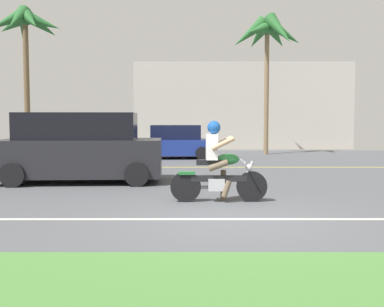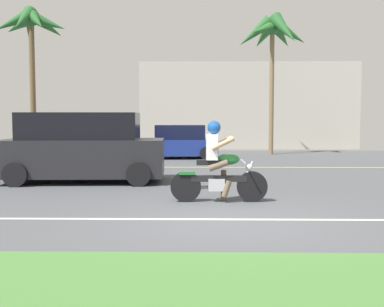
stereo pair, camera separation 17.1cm
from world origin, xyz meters
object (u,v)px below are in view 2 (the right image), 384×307
(suv_nearby, at_px, (83,148))
(palm_tree_1, at_px, (273,36))
(parked_car_1, at_px, (176,143))
(motorcyclist, at_px, (218,168))
(parked_car_0, at_px, (59,143))
(palm_tree_0, at_px, (31,28))

(suv_nearby, bearing_deg, palm_tree_1, 56.76)
(parked_car_1, xyz_separation_m, palm_tree_1, (4.60, 2.45, 5.11))
(motorcyclist, relative_size, parked_car_1, 0.53)
(suv_nearby, xyz_separation_m, parked_car_0, (-2.89, 7.44, -0.26))
(suv_nearby, bearing_deg, palm_tree_0, 115.68)
(palm_tree_1, bearing_deg, parked_car_1, -152.02)
(palm_tree_0, height_order, palm_tree_1, palm_tree_0)
(parked_car_1, height_order, palm_tree_0, palm_tree_0)
(parked_car_1, distance_m, palm_tree_0, 9.89)
(suv_nearby, height_order, palm_tree_0, palm_tree_0)
(palm_tree_0, xyz_separation_m, palm_tree_1, (12.11, -0.63, -0.56))
(motorcyclist, height_order, parked_car_1, motorcyclist)
(parked_car_0, bearing_deg, parked_car_1, 5.58)
(parked_car_0, bearing_deg, suv_nearby, -68.78)
(parked_car_1, relative_size, palm_tree_0, 0.52)
(suv_nearby, xyz_separation_m, palm_tree_0, (-5.30, 11.02, 5.43))
(parked_car_0, relative_size, palm_tree_1, 0.59)
(suv_nearby, distance_m, parked_car_0, 7.99)
(parked_car_0, relative_size, parked_car_1, 1.04)
(motorcyclist, xyz_separation_m, palm_tree_1, (3.15, 13.50, 5.08))
(parked_car_0, xyz_separation_m, parked_car_1, (5.09, 0.50, 0.02))
(palm_tree_0, bearing_deg, palm_tree_1, -3.00)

